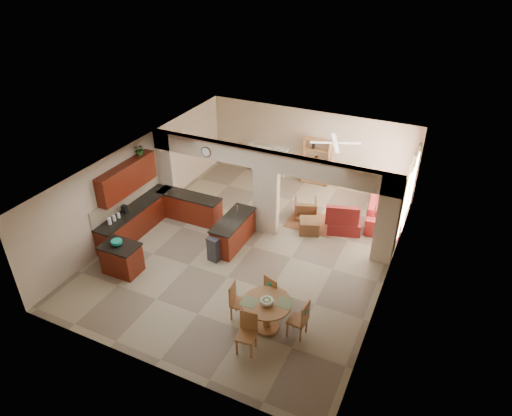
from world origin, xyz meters
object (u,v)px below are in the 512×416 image
at_px(armchair, 306,208).
at_px(kitchen_island, 122,258).
at_px(sofa, 386,206).
at_px(dining_table, 267,311).

bearing_deg(armchair, kitchen_island, 32.15).
relative_size(sofa, armchair, 3.78).
relative_size(dining_table, armchair, 1.61).
xyz_separation_m(kitchen_island, sofa, (6.11, 6.11, -0.04)).
bearing_deg(sofa, dining_table, 159.21).
xyz_separation_m(dining_table, sofa, (1.54, 6.37, -0.12)).
relative_size(dining_table, sofa, 0.43).
bearing_deg(armchair, sofa, -175.71).
xyz_separation_m(kitchen_island, armchair, (3.68, 4.95, -0.11)).
height_order(dining_table, sofa, sofa).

